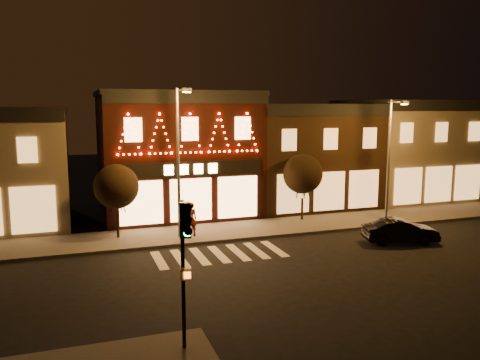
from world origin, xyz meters
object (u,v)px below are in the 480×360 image
traffic_signal_near (184,246)px  pedestrian (191,219)px  dark_sedan (400,231)px  streetlamp_mid (179,151)px

traffic_signal_near → pedestrian: size_ratio=2.35×
pedestrian → dark_sedan: bearing=156.1°
streetlamp_mid → dark_sedan: streetlamp_mid is taller
streetlamp_mid → pedestrian: 3.88m
dark_sedan → pedestrian: pedestrian is taller
traffic_signal_near → dark_sedan: 16.12m
traffic_signal_near → pedestrian: bearing=87.0°
dark_sedan → pedestrian: (-10.55, 4.49, 0.46)m
dark_sedan → pedestrian: size_ratio=2.06×
dark_sedan → pedestrian: bearing=81.5°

